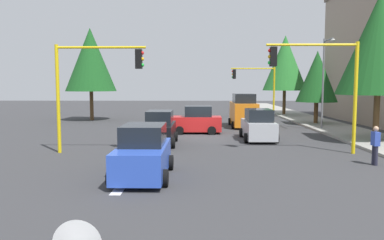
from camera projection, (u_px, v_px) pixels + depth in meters
name	position (u px, v px, depth m)	size (l,w,h in m)	color
ground_plane	(204.00, 137.00, 24.92)	(120.00, 120.00, 0.00)	#353538
sidewalk_kerb	(334.00, 128.00, 29.71)	(80.00, 4.00, 0.15)	gray
lane_arrow_near	(126.00, 180.00, 13.50)	(2.40, 1.10, 1.10)	silver
traffic_signal_near_left	(320.00, 75.00, 18.48)	(0.36, 4.59, 5.61)	yellow
traffic_signal_far_left	(256.00, 82.00, 38.41)	(0.36, 4.59, 5.35)	yellow
traffic_signal_near_right	(93.00, 76.00, 18.68)	(0.36, 4.59, 5.50)	yellow
street_lamp_curbside	(325.00, 74.00, 27.96)	(2.15, 0.28, 7.00)	slate
tree_roadside_far	(285.00, 63.00, 42.12)	(4.96, 4.96, 9.11)	brown
tree_roadside_near	(380.00, 43.00, 22.20)	(4.95, 4.95, 9.08)	brown
tree_roadside_mid	(317.00, 77.00, 32.32)	(3.55, 3.55, 6.46)	brown
tree_opposite_side	(91.00, 60.00, 36.49)	(4.95, 4.95, 9.08)	brown
delivery_van_orange	(243.00, 112.00, 30.91)	(4.80, 2.22, 2.77)	orange
car_black	(160.00, 129.00, 21.66)	(4.19, 1.96, 1.98)	black
car_blue	(143.00, 154.00, 13.91)	(4.15, 2.07, 1.98)	blue
car_silver	(258.00, 126.00, 23.44)	(4.12, 2.05, 1.98)	#B2B5BA
car_red	(196.00, 121.00, 26.83)	(2.02, 3.66, 1.98)	red
pedestrian_crossing	(375.00, 144.00, 16.01)	(0.40, 0.24, 1.70)	#262638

